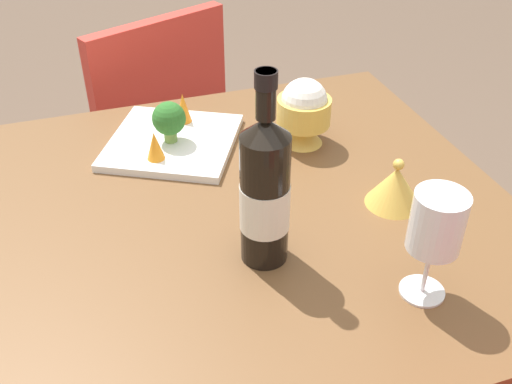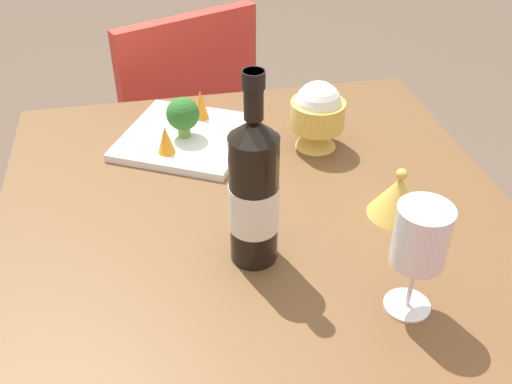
% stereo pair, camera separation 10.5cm
% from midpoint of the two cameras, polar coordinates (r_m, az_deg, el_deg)
% --- Properties ---
extents(dining_table, '(0.91, 0.91, 0.72)m').
position_cam_midpoint_polar(dining_table, '(1.12, -2.69, -4.73)').
color(dining_table, brown).
rests_on(dining_table, ground_plane).
extents(chair_near_window, '(0.52, 0.52, 0.85)m').
position_cam_midpoint_polar(chair_near_window, '(1.75, -11.73, 6.43)').
color(chair_near_window, red).
rests_on(chair_near_window, ground_plane).
extents(wine_bottle, '(0.08, 0.08, 0.32)m').
position_cam_midpoint_polar(wine_bottle, '(0.89, -2.54, -0.11)').
color(wine_bottle, black).
rests_on(wine_bottle, dining_table).
extents(wine_glass, '(0.08, 0.08, 0.18)m').
position_cam_midpoint_polar(wine_glass, '(0.84, 13.47, -3.21)').
color(wine_glass, white).
rests_on(wine_glass, dining_table).
extents(rice_bowl, '(0.11, 0.11, 0.14)m').
position_cam_midpoint_polar(rice_bowl, '(1.22, 2.10, 7.68)').
color(rice_bowl, gold).
rests_on(rice_bowl, dining_table).
extents(rice_bowl_lid, '(0.10, 0.10, 0.09)m').
position_cam_midpoint_polar(rice_bowl_lid, '(1.07, 10.41, 0.48)').
color(rice_bowl_lid, gold).
rests_on(rice_bowl_lid, dining_table).
extents(serving_plate, '(0.34, 0.34, 0.02)m').
position_cam_midpoint_polar(serving_plate, '(1.26, -10.35, 4.64)').
color(serving_plate, white).
rests_on(serving_plate, dining_table).
extents(broccoli_floret, '(0.07, 0.07, 0.09)m').
position_cam_midpoint_polar(broccoli_floret, '(1.22, -10.76, 6.74)').
color(broccoli_floret, '#729E4C').
rests_on(broccoli_floret, serving_plate).
extents(carrot_garnish_left, '(0.03, 0.03, 0.07)m').
position_cam_midpoint_polar(carrot_garnish_left, '(1.30, -9.29, 7.88)').
color(carrot_garnish_left, orange).
rests_on(carrot_garnish_left, serving_plate).
extents(carrot_garnish_right, '(0.04, 0.04, 0.06)m').
position_cam_midpoint_polar(carrot_garnish_right, '(1.18, -12.15, 4.26)').
color(carrot_garnish_right, orange).
rests_on(carrot_garnish_right, serving_plate).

